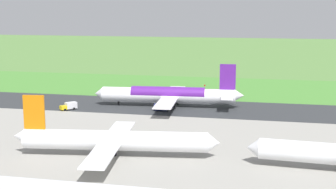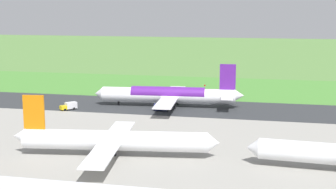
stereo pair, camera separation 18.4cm
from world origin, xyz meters
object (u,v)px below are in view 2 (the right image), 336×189
at_px(airliner_parked_mid, 113,140).
at_px(airliner_main, 169,95).
at_px(traffic_cone_orange, 188,89).
at_px(service_truck_baggage, 69,106).
at_px(no_stopping_sign, 205,87).

bearing_deg(airliner_parked_mid, airliner_main, -90.65).
bearing_deg(traffic_cone_orange, airliner_parked_mid, 89.41).
height_order(service_truck_baggage, no_stopping_sign, service_truck_baggage).
bearing_deg(service_truck_baggage, no_stopping_sign, -129.73).
bearing_deg(airliner_parked_mid, no_stopping_sign, -95.02).
distance_m(airliner_main, airliner_parked_mid, 60.20).
height_order(service_truck_baggage, traffic_cone_orange, service_truck_baggage).
height_order(airliner_main, service_truck_baggage, airliner_main).
bearing_deg(airliner_parked_mid, service_truck_baggage, -55.86).
bearing_deg(airliner_main, traffic_cone_orange, -90.48).
xyz_separation_m(airliner_parked_mid, service_truck_baggage, (32.30, -47.62, -2.60)).
height_order(airliner_main, traffic_cone_orange, airliner_main).
distance_m(airliner_main, service_truck_baggage, 35.42).
relative_size(no_stopping_sign, traffic_cone_orange, 4.75).
bearing_deg(service_truck_baggage, traffic_cone_orange, -123.90).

